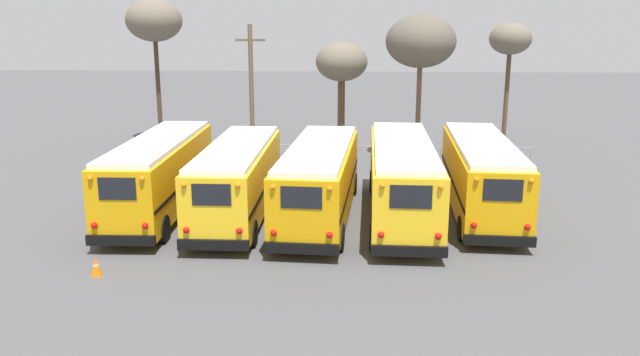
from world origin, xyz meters
TOP-DOWN VIEW (x-y plane):
  - ground_plane at (0.00, 0.00)m, footprint 160.00×160.00m
  - school_bus_0 at (-6.67, -0.59)m, footprint 2.71×10.30m
  - school_bus_1 at (-3.34, -0.96)m, footprint 2.61×9.89m
  - school_bus_2 at (-0.00, -0.94)m, footprint 3.07×10.40m
  - school_bus_3 at (3.34, -0.73)m, footprint 2.73×10.85m
  - school_bus_4 at (6.67, 0.23)m, footprint 2.92×10.28m
  - utility_pole at (-4.98, 12.42)m, footprint 1.80×0.28m
  - bare_tree_0 at (5.00, 10.91)m, footprint 3.97×3.97m
  - bare_tree_1 at (-11.64, 15.16)m, footprint 3.59×3.59m
  - bare_tree_2 at (0.50, 12.40)m, footprint 3.10×3.10m
  - bare_tree_3 at (11.61, 17.91)m, footprint 2.79×2.79m
  - fence_line at (-0.00, 7.47)m, footprint 21.41×0.06m
  - traffic_cone at (-6.64, -7.46)m, footprint 0.36×0.36m

SIDE VIEW (x-z plane):
  - ground_plane at x=0.00m, z-range 0.00..0.00m
  - traffic_cone at x=-6.64m, z-range 0.00..0.63m
  - fence_line at x=0.00m, z-range 0.27..1.69m
  - school_bus_1 at x=-3.34m, z-range 0.13..3.13m
  - school_bus_2 at x=0.00m, z-range 0.14..3.14m
  - school_bus_4 at x=6.67m, z-range 0.13..3.18m
  - school_bus_0 at x=-6.67m, z-range 0.14..3.27m
  - school_bus_3 at x=3.34m, z-range 0.14..3.27m
  - utility_pole at x=-4.98m, z-range 0.16..7.87m
  - bare_tree_2 at x=0.50m, z-range 2.06..8.76m
  - bare_tree_3 at x=11.61m, z-range 2.73..10.54m
  - bare_tree_0 at x=5.00m, z-range 2.60..10.85m
  - bare_tree_1 at x=-11.64m, z-range 3.22..12.51m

